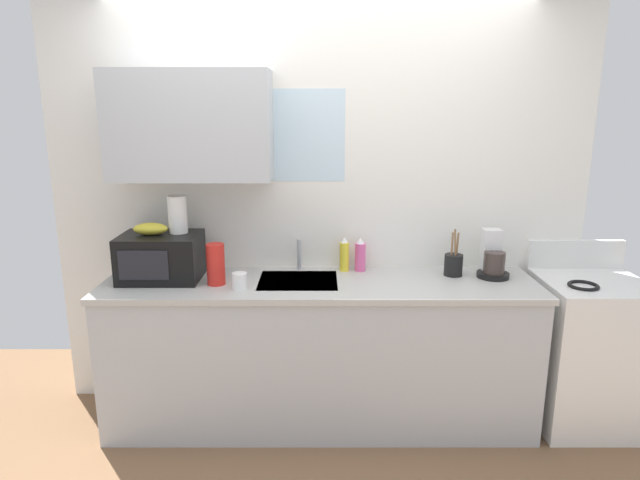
% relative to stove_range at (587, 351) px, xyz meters
% --- Properties ---
extents(kitchen_wall_assembly, '(3.31, 0.42, 2.50)m').
position_rel_stove_range_xyz_m(kitchen_wall_assembly, '(-1.75, 0.31, 0.89)').
color(kitchen_wall_assembly, white).
rests_on(kitchen_wall_assembly, ground).
extents(counter_unit, '(2.54, 0.63, 0.90)m').
position_rel_stove_range_xyz_m(counter_unit, '(-1.62, -0.00, -0.00)').
color(counter_unit, '#B2B7BC').
rests_on(counter_unit, ground).
extents(sink_faucet, '(0.03, 0.03, 0.20)m').
position_rel_stove_range_xyz_m(sink_faucet, '(-1.75, 0.24, 0.54)').
color(sink_faucet, '#B2B5BA').
rests_on(sink_faucet, counter_unit).
extents(stove_range, '(0.60, 0.60, 1.08)m').
position_rel_stove_range_xyz_m(stove_range, '(0.00, 0.00, 0.00)').
color(stove_range, white).
rests_on(stove_range, ground).
extents(microwave, '(0.46, 0.35, 0.27)m').
position_rel_stove_range_xyz_m(microwave, '(-2.55, 0.04, 0.58)').
color(microwave, black).
rests_on(microwave, counter_unit).
extents(banana_bunch, '(0.20, 0.11, 0.07)m').
position_rel_stove_range_xyz_m(banana_bunch, '(-2.60, 0.05, 0.75)').
color(banana_bunch, gold).
rests_on(banana_bunch, microwave).
extents(paper_towel_roll, '(0.11, 0.11, 0.22)m').
position_rel_stove_range_xyz_m(paper_towel_roll, '(-2.45, 0.10, 0.82)').
color(paper_towel_roll, white).
rests_on(paper_towel_roll, microwave).
extents(coffee_maker, '(0.19, 0.21, 0.28)m').
position_rel_stove_range_xyz_m(coffee_maker, '(-0.58, 0.10, 0.55)').
color(coffee_maker, black).
rests_on(coffee_maker, counter_unit).
extents(dish_soap_bottle_yellow, '(0.06, 0.06, 0.22)m').
position_rel_stove_range_xyz_m(dish_soap_bottle_yellow, '(-1.47, 0.21, 0.54)').
color(dish_soap_bottle_yellow, yellow).
rests_on(dish_soap_bottle_yellow, counter_unit).
extents(dish_soap_bottle_pink, '(0.07, 0.07, 0.21)m').
position_rel_stove_range_xyz_m(dish_soap_bottle_pink, '(-1.37, 0.21, 0.54)').
color(dish_soap_bottle_pink, '#E55999').
rests_on(dish_soap_bottle_pink, counter_unit).
extents(cereal_canister, '(0.10, 0.10, 0.24)m').
position_rel_stove_range_xyz_m(cereal_canister, '(-2.21, -0.05, 0.56)').
color(cereal_canister, red).
rests_on(cereal_canister, counter_unit).
extents(mug_white, '(0.08, 0.08, 0.09)m').
position_rel_stove_range_xyz_m(mug_white, '(-2.07, -0.14, 0.49)').
color(mug_white, white).
rests_on(mug_white, counter_unit).
extents(utensil_crock, '(0.11, 0.11, 0.29)m').
position_rel_stove_range_xyz_m(utensil_crock, '(-0.81, 0.12, 0.51)').
color(utensil_crock, black).
rests_on(utensil_crock, counter_unit).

